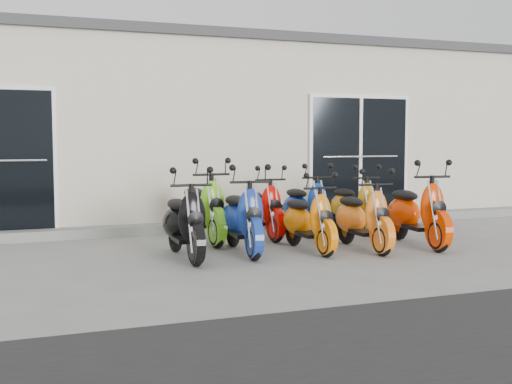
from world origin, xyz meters
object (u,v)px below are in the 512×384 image
Objects in this scene: scooter_front_orange_a at (308,211)px; scooter_front_orange_b at (363,208)px; scooter_front_black at (184,212)px; scooter_back_yellow at (355,198)px; scooter_front_red at (417,202)px; scooter_front_blue at (242,208)px; scooter_back_green at (202,200)px; scooter_back_blue at (306,199)px; scooter_back_red at (261,201)px.

scooter_front_orange_a is 0.96× the size of scooter_front_orange_b.
scooter_front_black is 1.06× the size of scooter_back_yellow.
scooter_front_red reaches higher than scooter_front_orange_a.
scooter_front_red is at bearing -2.40° from scooter_front_blue.
scooter_front_orange_b is 2.34m from scooter_back_green.
scooter_front_blue is 1.11× the size of scooter_front_orange_a.
scooter_back_blue reaches higher than scooter_front_orange_a.
scooter_front_black is 2.60m from scooter_back_blue.
scooter_front_blue is 1.67m from scooter_front_orange_b.
scooter_back_yellow is (3.16, 1.26, -0.03)m from scooter_front_black.
scooter_front_orange_a is (0.89, -0.16, -0.06)m from scooter_front_blue.
scooter_front_red is at bearing -6.40° from scooter_front_orange_a.
scooter_front_blue reaches higher than scooter_front_black.
scooter_front_orange_a is at bearing -85.09° from scooter_back_red.
scooter_front_red reaches higher than scooter_front_orange_b.
scooter_back_green is at bearing 144.87° from scooter_front_orange_b.
scooter_front_blue is 2.62m from scooter_back_yellow.
scooter_front_orange_b is at bearing -173.78° from scooter_front_red.
scooter_front_orange_a is at bearing -5.78° from scooter_front_blue.
scooter_back_yellow is at bearing 21.88° from scooter_front_black.
scooter_front_blue is at bearing 178.33° from scooter_front_red.
scooter_back_yellow is at bearing 40.72° from scooter_front_orange_a.
scooter_back_green reaches higher than scooter_back_yellow.
scooter_back_green is (-1.88, 1.38, 0.06)m from scooter_front_orange_b.
scooter_front_orange_b reaches higher than scooter_back_red.
scooter_front_orange_a is 1.42m from scooter_back_blue.
scooter_front_blue is 1.10m from scooter_back_green.
scooter_front_red reaches higher than scooter_back_blue.
scooter_back_green is (-2.78, 1.37, 0.01)m from scooter_front_red.
scooter_back_blue is (1.71, 0.07, -0.05)m from scooter_back_green.
scooter_back_blue is (0.76, -0.01, 0.01)m from scooter_back_red.
scooter_front_orange_b is 0.90× the size of scooter_back_green.
scooter_front_red is 1.08× the size of scooter_back_blue.
scooter_back_green is 1.71m from scooter_back_blue.
scooter_back_green reaches higher than scooter_front_orange_a.
scooter_front_red reaches higher than scooter_front_blue.
scooter_back_blue is at bearing 179.36° from scooter_back_yellow.
scooter_front_orange_b is at bearing -6.61° from scooter_front_blue.
scooter_back_green reaches higher than scooter_front_black.
scooter_back_blue is at bearing 131.62° from scooter_front_red.
scooter_front_orange_a is 1.65m from scooter_front_red.
scooter_back_blue is at bearing -4.10° from scooter_back_red.
scooter_back_red is at bearing 96.31° from scooter_front_orange_a.
scooter_front_orange_b is at bearing -4.93° from scooter_front_black.
scooter_front_black is 0.96× the size of scooter_front_red.
scooter_front_black reaches higher than scooter_front_orange_b.
scooter_back_red is (0.95, 0.09, -0.06)m from scooter_back_green.
scooter_back_green is 1.11× the size of scooter_back_red.
scooter_back_blue is (1.47, 1.14, -0.03)m from scooter_front_blue.
scooter_back_green is 1.12× the size of scooter_back_yellow.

